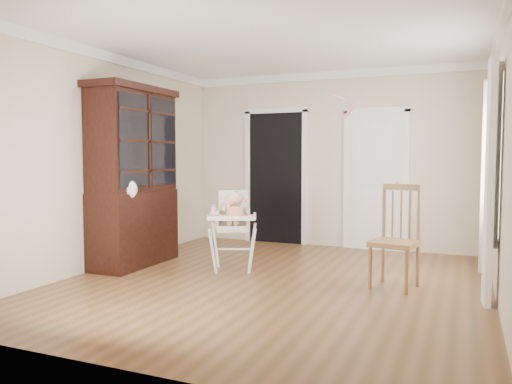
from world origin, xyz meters
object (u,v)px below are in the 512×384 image
at_px(china_cabinet, 133,176).
at_px(dining_chair, 396,240).
at_px(cake, 235,212).
at_px(high_chair, 233,220).
at_px(sippy_cup, 213,210).

relative_size(china_cabinet, dining_chair, 2.08).
xyz_separation_m(cake, china_cabinet, (-1.46, 0.03, 0.39)).
relative_size(high_chair, dining_chair, 0.91).
distance_m(high_chair, sippy_cup, 0.30).
height_order(high_chair, sippy_cup, high_chair).
distance_m(high_chair, cake, 0.30).
bearing_deg(china_cabinet, cake, -1.07).
height_order(high_chair, cake, high_chair).
bearing_deg(sippy_cup, china_cabinet, 179.68).
height_order(sippy_cup, dining_chair, dining_chair).
bearing_deg(sippy_cup, high_chair, 52.48).
bearing_deg(sippy_cup, dining_chair, 4.05).
relative_size(sippy_cup, china_cabinet, 0.07).
xyz_separation_m(high_chair, sippy_cup, (-0.16, -0.21, 0.15)).
bearing_deg(high_chair, cake, -81.90).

